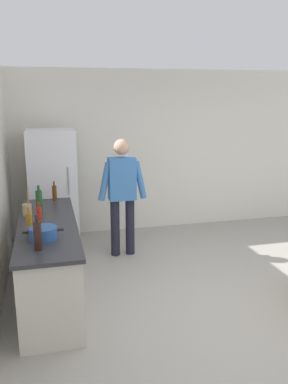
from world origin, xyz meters
name	(u,v)px	position (x,y,z in m)	size (l,w,h in m)	color
ground_plane	(240,310)	(0.00, 0.00, 0.00)	(14.00, 14.00, 0.00)	#9E998E
wall_back	(163,151)	(0.00, 3.00, 1.35)	(6.40, 0.12, 2.70)	silver
kitchen_counter	(50,261)	(-2.00, 0.80, 0.45)	(0.64, 2.20, 0.90)	beige
refrigerator	(53,190)	(-1.90, 2.40, 0.90)	(0.70, 0.67, 1.80)	white
person	(122,190)	(-0.95, 1.85, 0.98)	(0.70, 0.22, 1.70)	#1E1E2D
cooking_pot	(43,233)	(-2.04, 0.32, 0.96)	(0.40, 0.28, 0.12)	#285193
utensil_jar	(27,209)	(-2.22, 1.16, 0.98)	(0.11, 0.11, 0.32)	tan
bottle_beer_brown	(54,193)	(-1.89, 1.80, 1.01)	(0.06, 0.06, 0.26)	#5B3314
bottle_oil_amber	(29,222)	(-2.18, 0.52, 1.02)	(0.06, 0.06, 0.28)	#996619
bottle_sauce_red	(39,215)	(-2.08, 0.84, 1.00)	(0.06, 0.06, 0.24)	#B22319
bottle_wine_dark	(38,235)	(-2.08, 0.03, 1.05)	(0.08, 0.08, 0.34)	black
bottle_wine_green	(39,201)	(-2.08, 1.24, 1.05)	(0.08, 0.08, 0.34)	#1E5123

